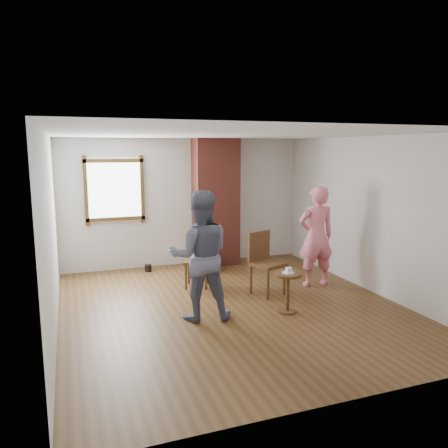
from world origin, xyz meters
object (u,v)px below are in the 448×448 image
at_px(stoneware_crock, 204,258).
at_px(man, 200,256).
at_px(side_table, 288,286).
at_px(person_pink, 316,236).
at_px(dining_chair_left, 197,257).
at_px(dining_chair_right, 264,259).

relative_size(stoneware_crock, man, 0.28).
relative_size(side_table, person_pink, 0.34).
relative_size(dining_chair_left, person_pink, 0.51).
bearing_deg(person_pink, dining_chair_right, 10.36).
distance_m(side_table, man, 1.39).
bearing_deg(dining_chair_left, person_pink, 2.83).
height_order(dining_chair_left, dining_chair_right, dining_chair_right).
height_order(stoneware_crock, person_pink, person_pink).
bearing_deg(dining_chair_right, man, -172.58).
bearing_deg(person_pink, stoneware_crock, -39.46).
bearing_deg(person_pink, man, 24.51).
bearing_deg(side_table, man, 170.32).
bearing_deg(side_table, dining_chair_left, 117.40).
distance_m(dining_chair_left, dining_chair_right, 1.22).
distance_m(stoneware_crock, person_pink, 2.31).
height_order(dining_chair_left, man, man).
distance_m(stoneware_crock, side_table, 2.63).
xyz_separation_m(dining_chair_right, side_table, (-0.04, -0.91, -0.18)).
bearing_deg(dining_chair_right, side_table, -112.93).
height_order(dining_chair_left, side_table, dining_chair_left).
xyz_separation_m(dining_chair_right, man, (-1.32, -0.69, 0.34)).
xyz_separation_m(dining_chair_left, person_pink, (1.95, -0.72, 0.38)).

